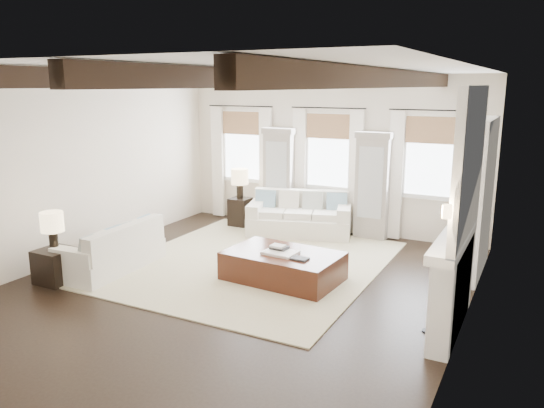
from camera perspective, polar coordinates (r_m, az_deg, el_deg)
The scene contains 16 objects.
ground at distance 8.19m, azimuth -3.81°, elevation -8.85°, with size 7.50×7.50×0.00m, color black.
room_shell at distance 8.15m, azimuth 3.80°, elevation 4.81°, with size 6.54×7.54×3.22m.
area_rug at distance 9.18m, azimuth -2.05°, elevation -6.34°, with size 4.15×4.73×0.02m, color beige.
sofa_back at distance 10.84m, azimuth 3.01°, elevation -1.47°, with size 2.24×1.49×0.88m.
sofa_left at distance 9.13m, azimuth -16.61°, elevation -4.91°, with size 0.93×1.89×0.79m.
ottoman at distance 8.34m, azimuth 1.19°, elevation -6.73°, with size 1.74×1.09×0.46m, color black.
tray at distance 8.20m, azimuth 0.91°, elevation -5.24°, with size 0.50×0.38×0.04m, color white.
book_lower at distance 8.31m, azimuth 0.81°, elevation -4.71°, with size 0.26×0.20×0.04m, color #262628.
book_upper at distance 8.27m, azimuth 0.63°, elevation -4.54°, with size 0.22×0.17×0.03m, color beige.
book_loose at distance 7.95m, azimuth 3.03°, elevation -5.89°, with size 0.24×0.18×0.03m, color #262628.
side_table_front at distance 8.92m, azimuth -22.21°, elevation -6.17°, with size 0.53×0.53×0.53m, color black.
lamp_front at distance 8.73m, azimuth -22.57°, elevation -2.01°, with size 0.35×0.35×0.60m.
side_table_back at distance 11.50m, azimuth -3.44°, elevation -0.87°, with size 0.41×0.41×0.62m, color black.
lamp_back at distance 11.35m, azimuth -3.49°, elevation 2.77°, with size 0.37×0.37×0.64m.
candlestick_near at distance 6.94m, azimuth 16.57°, elevation -10.82°, with size 0.15×0.15×0.72m.
candlestick_far at distance 7.39m, azimuth 17.33°, elevation -9.34°, with size 0.15×0.15×0.73m.
Camera 1 is at (3.97, -6.50, 3.01)m, focal length 35.00 mm.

